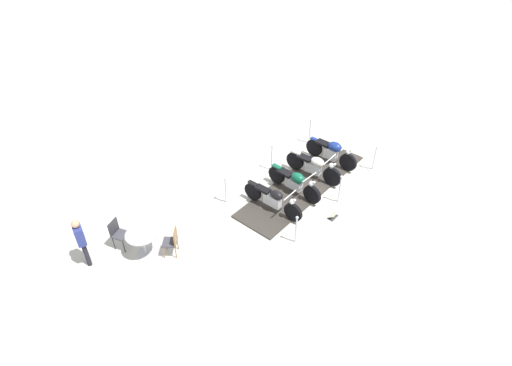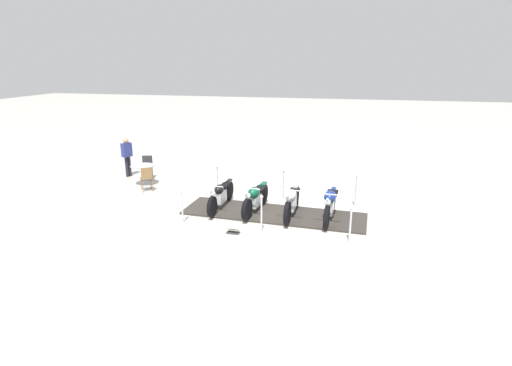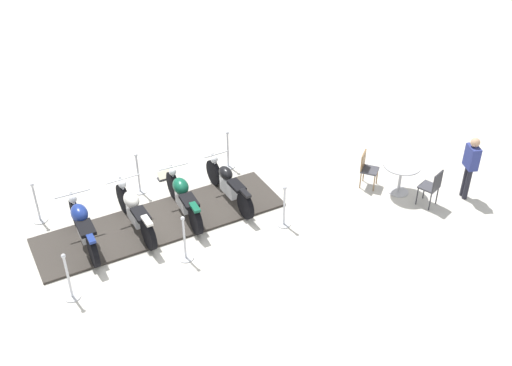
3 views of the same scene
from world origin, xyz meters
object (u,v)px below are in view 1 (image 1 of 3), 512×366
Objects in this scene: motorcycle_black at (273,199)px; stanchion_left_mid at (272,162)px; stanchion_right_rear at (374,162)px; cafe_chair_across_table at (118,232)px; motorcycle_forest at (295,182)px; bystander_person at (81,239)px; stanchion_right_front at (296,235)px; motorcycle_navy at (332,151)px; info_placard at (333,216)px; cafe_chair_near_table at (172,240)px; stanchion_left_front at (226,194)px; cafe_table at (142,239)px; motorcycle_cream at (314,166)px; stanchion_right_mid at (339,193)px; stanchion_left_rear at (309,135)px.

stanchion_left_mid is at bearing 128.65° from motorcycle_black.
cafe_chair_across_table is (-4.23, -8.02, 0.23)m from stanchion_right_rear.
bystander_person is at bearing -109.10° from motorcycle_forest.
motorcycle_navy is at bearing 105.41° from stanchion_right_front.
info_placard is 5.06m from cafe_chair_near_table.
motorcycle_forest is 2.33m from stanchion_left_front.
stanchion_right_front is 4.37m from cafe_table.
motorcycle_cream is 2.03× the size of stanchion_left_mid.
stanchion_right_front is (-0.25, -4.81, -0.00)m from stanchion_right_rear.
motorcycle_forest is at bearing -1.92° from bystander_person.
bystander_person is (-1.36, -4.32, 0.62)m from stanchion_left_front.
stanchion_right_rear is at bearing 37.57° from stanchion_left_mid.
stanchion_right_mid is 7.88m from bystander_person.
cafe_chair_near_table is at bearing 10.05° from cafe_chair_across_table.
cafe_chair_near_table is (-2.89, -4.12, 0.47)m from info_placard.
motorcycle_black is 2.18× the size of stanchion_right_rear.
bystander_person is at bearing -118.06° from motorcycle_black.
stanchion_right_front reaches higher than info_placard.
cafe_chair_across_table is 1.07m from bystander_person.
stanchion_left_front is 3.52m from info_placard.
stanchion_right_rear is 0.94× the size of stanchion_right_mid.
stanchion_right_mid reaches higher than cafe_chair_across_table.
motorcycle_navy is 2.22m from stanchion_right_mid.
motorcycle_forest is 0.98× the size of motorcycle_cream.
motorcycle_navy is at bearing 52.38° from cafe_chair_across_table.
stanchion_left_rear is at bearing -126.67° from cafe_chair_near_table.
motorcycle_forest is at bearing 48.77° from stanchion_left_front.
stanchion_right_front is (1.16, -4.21, -0.24)m from motorcycle_navy.
stanchion_right_mid is at bearing -92.96° from stanchion_right_rear.
cafe_chair_across_table is at bearing -111.56° from motorcycle_forest.
motorcycle_navy is 2.34× the size of cafe_chair_near_table.
stanchion_left_mid is 1.00× the size of stanchion_left_rear.
stanchion_right_mid is at bearing 37.03° from cafe_chair_across_table.
cafe_table is (-0.51, -5.52, 0.25)m from stanchion_left_mid.
stanchion_left_mid is (-1.47, -0.50, -0.17)m from motorcycle_cream.
stanchion_left_front is 3.71m from stanchion_right_mid.
motorcycle_black is at bearing 22.16° from stanchion_left_front.
motorcycle_forest reaches higher than cafe_chair_near_table.
bystander_person is (-0.19, -0.97, 0.42)m from cafe_chair_across_table.
cafe_chair_across_table is (-4.11, -5.61, 0.18)m from stanchion_right_mid.
cafe_chair_near_table reaches higher than cafe_table.
motorcycle_cream is at bearing -129.92° from stanchion_right_rear.
stanchion_left_rear is at bearing 108.09° from motorcycle_black.
motorcycle_cream is at bearing -128.78° from info_placard.
stanchion_right_rear is at bearing 27.17° from motorcycle_navy.
motorcycle_cream is 2.16m from info_placard.
stanchion_left_rear is (0.25, 4.81, -0.00)m from stanchion_left_front.
stanchion_right_front is at bearing -66.77° from motorcycle_cream.
motorcycle_black is 2.37× the size of cafe_chair_across_table.
stanchion_left_front is 2.64m from cafe_chair_near_table.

